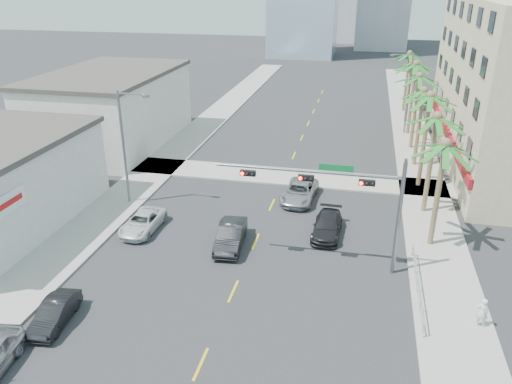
% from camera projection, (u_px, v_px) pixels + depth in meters
% --- Properties ---
extents(ground, '(260.00, 260.00, 0.00)m').
position_uv_depth(ground, '(213.00, 336.00, 25.19)').
color(ground, '#262628').
rests_on(ground, ground).
extents(sidewalk_right, '(4.00, 120.00, 0.15)m').
position_uv_depth(sidewalk_right, '(425.00, 197.00, 40.70)').
color(sidewalk_right, gray).
rests_on(sidewalk_right, ground).
extents(sidewalk_left, '(4.00, 120.00, 0.15)m').
position_uv_depth(sidewalk_left, '(151.00, 174.00, 45.40)').
color(sidewalk_left, gray).
rests_on(sidewalk_left, ground).
extents(sidewalk_cross, '(80.00, 4.00, 0.15)m').
position_uv_depth(sidewalk_cross, '(284.00, 176.00, 44.84)').
color(sidewalk_cross, gray).
rests_on(sidewalk_cross, ground).
extents(building_left_far, '(11.00, 18.00, 7.20)m').
position_uv_depth(building_left_far, '(112.00, 110.00, 52.61)').
color(building_left_far, beige).
rests_on(building_left_far, ground).
extents(traffic_signal_mast, '(11.12, 0.54, 7.20)m').
position_uv_depth(traffic_signal_mast, '(345.00, 193.00, 29.14)').
color(traffic_signal_mast, slate).
rests_on(traffic_signal_mast, ground).
extents(palm_tree_0, '(4.80, 4.80, 7.80)m').
position_uv_depth(palm_tree_0, '(446.00, 145.00, 30.80)').
color(palm_tree_0, brown).
rests_on(palm_tree_0, ground).
extents(palm_tree_1, '(4.80, 4.80, 8.16)m').
position_uv_depth(palm_tree_1, '(437.00, 118.00, 35.32)').
color(palm_tree_1, brown).
rests_on(palm_tree_1, ground).
extents(palm_tree_2, '(4.80, 4.80, 8.52)m').
position_uv_depth(palm_tree_2, '(430.00, 97.00, 39.83)').
color(palm_tree_2, brown).
rests_on(palm_tree_2, ground).
extents(palm_tree_3, '(4.80, 4.80, 7.80)m').
position_uv_depth(palm_tree_3, '(424.00, 92.00, 44.76)').
color(palm_tree_3, brown).
rests_on(palm_tree_3, ground).
extents(palm_tree_4, '(4.80, 4.80, 8.16)m').
position_uv_depth(palm_tree_4, '(420.00, 77.00, 49.27)').
color(palm_tree_4, brown).
rests_on(palm_tree_4, ground).
extents(palm_tree_5, '(4.80, 4.80, 8.52)m').
position_uv_depth(palm_tree_5, '(416.00, 65.00, 53.78)').
color(palm_tree_5, brown).
rests_on(palm_tree_5, ground).
extents(palm_tree_6, '(4.80, 4.80, 7.80)m').
position_uv_depth(palm_tree_6, '(412.00, 64.00, 58.71)').
color(palm_tree_6, brown).
rests_on(palm_tree_6, ground).
extents(palm_tree_7, '(4.80, 4.80, 8.16)m').
position_uv_depth(palm_tree_7, '(410.00, 54.00, 63.22)').
color(palm_tree_7, brown).
rests_on(palm_tree_7, ground).
extents(streetlight_left, '(2.55, 0.25, 9.00)m').
position_uv_depth(streetlight_left, '(126.00, 142.00, 37.84)').
color(streetlight_left, slate).
rests_on(streetlight_left, ground).
extents(streetlight_right, '(2.55, 0.25, 9.00)m').
position_uv_depth(streetlight_right, '(407.00, 90.00, 54.99)').
color(streetlight_right, slate).
rests_on(streetlight_right, ground).
extents(guardrail, '(0.08, 8.08, 1.00)m').
position_uv_depth(guardrail, '(418.00, 284.00, 28.27)').
color(guardrail, silver).
rests_on(guardrail, ground).
extents(car_parked_mid, '(1.71, 3.93, 1.26)m').
position_uv_depth(car_parked_mid, '(55.00, 313.00, 25.91)').
color(car_parked_mid, black).
rests_on(car_parked_mid, ground).
extents(car_parked_far, '(2.21, 4.62, 1.27)m').
position_uv_depth(car_parked_far, '(143.00, 222.00, 35.34)').
color(car_parked_far, silver).
rests_on(car_parked_far, ground).
extents(car_lane_left, '(2.07, 4.84, 1.55)m').
position_uv_depth(car_lane_left, '(231.00, 236.00, 33.27)').
color(car_lane_left, black).
rests_on(car_lane_left, ground).
extents(car_lane_center, '(2.77, 5.37, 1.45)m').
position_uv_depth(car_lane_center, '(300.00, 192.00, 40.09)').
color(car_lane_center, '#AEAEB2').
rests_on(car_lane_center, ground).
extents(car_lane_right, '(2.03, 4.70, 1.35)m').
position_uv_depth(car_lane_right, '(327.00, 226.00, 34.76)').
color(car_lane_right, black).
rests_on(car_lane_right, ground).
extents(pedestrian, '(0.62, 0.42, 1.64)m').
position_uv_depth(pedestrian, '(482.00, 312.00, 25.43)').
color(pedestrian, white).
rests_on(pedestrian, sidewalk_right).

